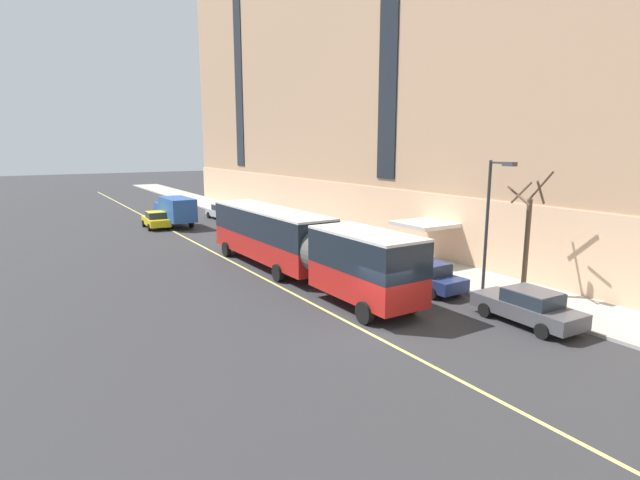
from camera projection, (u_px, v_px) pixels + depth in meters
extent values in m
plane|color=#303033|center=(380.00, 329.00, 20.90)|extent=(260.00, 260.00, 0.00)
cube|color=#ADA89E|center=(474.00, 280.00, 28.10)|extent=(4.48, 160.00, 0.15)
cube|color=tan|center=(638.00, 6.00, 27.03)|extent=(12.00, 110.00, 30.01)
cube|color=#E5B68D|center=(549.00, 249.00, 26.31)|extent=(0.14, 110.00, 4.40)
cube|color=silver|center=(425.00, 224.00, 31.92)|extent=(3.20, 3.40, 0.24)
cube|color=#1E232B|center=(389.00, 16.00, 35.12)|extent=(0.10, 2.00, 22.81)
cube|color=#1E232B|center=(238.00, 67.00, 58.09)|extent=(0.10, 2.00, 22.81)
cube|color=red|center=(270.00, 246.00, 31.51)|extent=(2.73, 11.78, 1.31)
cube|color=black|center=(270.00, 223.00, 31.23)|extent=(2.75, 11.78, 1.61)
cube|color=silver|center=(269.00, 210.00, 31.07)|extent=(2.76, 11.79, 0.12)
cube|color=#19232D|center=(233.00, 215.00, 36.16)|extent=(2.39, 0.11, 1.21)
cube|color=orange|center=(233.00, 204.00, 36.02)|extent=(1.82, 0.08, 0.28)
cube|color=black|center=(234.00, 240.00, 36.53)|extent=(2.55, 0.15, 0.24)
cube|color=white|center=(222.00, 238.00, 36.00)|extent=(0.28, 0.06, 0.18)
cube|color=white|center=(245.00, 235.00, 36.96)|extent=(0.28, 0.06, 0.18)
cylinder|color=#595651|center=(325.00, 252.00, 26.06)|extent=(2.48, 1.03, 2.47)
cube|color=red|center=(365.00, 282.00, 23.31)|extent=(2.67, 6.04, 1.31)
cube|color=black|center=(366.00, 252.00, 23.03)|extent=(2.68, 6.04, 1.61)
cube|color=silver|center=(366.00, 233.00, 22.87)|extent=(2.69, 6.04, 0.12)
cylinder|color=black|center=(226.00, 249.00, 34.38)|extent=(0.31, 1.00, 1.00)
cylinder|color=black|center=(261.00, 245.00, 35.75)|extent=(0.31, 1.00, 1.00)
cylinder|color=black|center=(278.00, 273.00, 28.04)|extent=(0.31, 1.00, 1.00)
cylinder|color=black|center=(317.00, 267.00, 29.41)|extent=(0.31, 1.00, 1.00)
cylinder|color=black|center=(365.00, 313.00, 21.40)|extent=(0.31, 1.00, 1.00)
cylinder|color=black|center=(410.00, 303.00, 22.76)|extent=(0.31, 1.00, 1.00)
cube|color=black|center=(339.00, 250.00, 33.54)|extent=(1.78, 4.58, 0.64)
cube|color=#232D38|center=(340.00, 242.00, 33.24)|extent=(1.56, 2.07, 0.56)
cube|color=black|center=(341.00, 237.00, 33.18)|extent=(1.52, 1.97, 0.04)
cylinder|color=black|center=(317.00, 252.00, 34.35)|extent=(0.22, 0.64, 0.64)
cylinder|color=black|center=(338.00, 249.00, 35.23)|extent=(0.22, 0.64, 0.64)
cylinder|color=black|center=(339.00, 260.00, 31.97)|extent=(0.22, 0.64, 0.64)
cylinder|color=black|center=(361.00, 257.00, 32.85)|extent=(0.22, 0.64, 0.64)
cube|color=silver|center=(275.00, 231.00, 41.05)|extent=(1.96, 4.60, 0.64)
cube|color=#232D38|center=(276.00, 224.00, 40.74)|extent=(1.66, 2.10, 0.56)
cube|color=silver|center=(276.00, 220.00, 40.69)|extent=(1.62, 2.00, 0.04)
cylinder|color=black|center=(259.00, 233.00, 41.88)|extent=(0.24, 0.65, 0.64)
cylinder|color=black|center=(278.00, 231.00, 42.74)|extent=(0.24, 0.65, 0.64)
cylinder|color=black|center=(273.00, 238.00, 39.48)|extent=(0.24, 0.65, 0.64)
cylinder|color=black|center=(293.00, 236.00, 40.34)|extent=(0.24, 0.65, 0.64)
cube|color=#B7B7BC|center=(222.00, 213.00, 51.55)|extent=(1.95, 4.76, 0.64)
cube|color=#232D38|center=(223.00, 208.00, 51.24)|extent=(1.67, 2.16, 0.56)
cube|color=#B7B7BC|center=(222.00, 205.00, 51.18)|extent=(1.63, 2.07, 0.04)
cylinder|color=black|center=(209.00, 215.00, 52.33)|extent=(0.24, 0.65, 0.64)
cylinder|color=black|center=(225.00, 214.00, 53.29)|extent=(0.24, 0.65, 0.64)
cylinder|color=black|center=(219.00, 219.00, 49.92)|extent=(0.24, 0.65, 0.64)
cylinder|color=black|center=(236.00, 217.00, 50.89)|extent=(0.24, 0.65, 0.64)
cube|color=#4C4C51|center=(245.00, 221.00, 46.32)|extent=(1.93, 4.41, 0.64)
cube|color=#232D38|center=(246.00, 215.00, 46.02)|extent=(1.63, 2.01, 0.56)
cube|color=#4C4C51|center=(246.00, 211.00, 45.96)|extent=(1.59, 1.92, 0.04)
cylinder|color=black|center=(231.00, 223.00, 47.11)|extent=(0.24, 0.65, 0.64)
cylinder|color=black|center=(248.00, 222.00, 47.95)|extent=(0.24, 0.65, 0.64)
cylinder|color=black|center=(241.00, 227.00, 44.81)|extent=(0.24, 0.65, 0.64)
cylinder|color=black|center=(259.00, 225.00, 45.65)|extent=(0.24, 0.65, 0.64)
cube|color=navy|center=(424.00, 278.00, 26.42)|extent=(1.91, 4.70, 0.64)
cube|color=#232D38|center=(427.00, 268.00, 26.12)|extent=(1.62, 2.14, 0.56)
cube|color=navy|center=(428.00, 262.00, 26.06)|extent=(1.58, 2.04, 0.04)
cylinder|color=black|center=(393.00, 280.00, 27.19)|extent=(0.24, 0.65, 0.64)
cylinder|color=black|center=(416.00, 276.00, 28.13)|extent=(0.24, 0.65, 0.64)
cylinder|color=black|center=(432.00, 293.00, 24.83)|extent=(0.24, 0.65, 0.64)
cylinder|color=black|center=(456.00, 288.00, 25.77)|extent=(0.24, 0.65, 0.64)
cube|color=#4C4C51|center=(526.00, 309.00, 21.39)|extent=(1.98, 4.82, 0.64)
cube|color=#232D38|center=(532.00, 297.00, 21.08)|extent=(1.66, 2.20, 0.56)
cube|color=#4C4C51|center=(533.00, 291.00, 21.02)|extent=(1.62, 2.10, 0.04)
cylinder|color=black|center=(485.00, 310.00, 22.29)|extent=(0.25, 0.65, 0.64)
cylinder|color=black|center=(512.00, 304.00, 23.14)|extent=(0.25, 0.65, 0.64)
cylinder|color=black|center=(542.00, 331.00, 19.77)|extent=(0.25, 0.65, 0.64)
cylinder|color=black|center=(570.00, 324.00, 20.62)|extent=(0.25, 0.65, 0.64)
cube|color=#285199|center=(177.00, 209.00, 46.05)|extent=(2.31, 4.78, 2.08)
cube|color=#285199|center=(167.00, 210.00, 48.96)|extent=(2.13, 1.75, 1.60)
cube|color=#1E2833|center=(164.00, 207.00, 49.63)|extent=(1.87, 0.12, 0.80)
cylinder|color=black|center=(157.00, 220.00, 48.55)|extent=(0.28, 0.85, 0.84)
cylinder|color=black|center=(178.00, 218.00, 49.67)|extent=(0.28, 0.85, 0.84)
cylinder|color=black|center=(169.00, 225.00, 45.27)|extent=(0.28, 0.85, 0.84)
cylinder|color=black|center=(191.00, 223.00, 46.39)|extent=(0.28, 0.85, 0.84)
cube|color=yellow|center=(156.00, 221.00, 46.06)|extent=(1.97, 4.29, 0.64)
cube|color=#232D38|center=(156.00, 215.00, 45.76)|extent=(1.67, 1.96, 0.56)
cube|color=yellow|center=(156.00, 212.00, 45.71)|extent=(1.63, 1.87, 0.04)
cylinder|color=black|center=(144.00, 223.00, 46.80)|extent=(0.24, 0.65, 0.64)
cylinder|color=black|center=(163.00, 222.00, 47.67)|extent=(0.24, 0.65, 0.64)
cylinder|color=black|center=(149.00, 227.00, 44.56)|extent=(0.24, 0.65, 0.64)
cylinder|color=black|center=(170.00, 226.00, 45.43)|extent=(0.24, 0.65, 0.64)
cylinder|color=brown|center=(526.00, 247.00, 24.82)|extent=(0.25, 0.25, 4.83)
cylinder|color=brown|center=(540.00, 187.00, 24.56)|extent=(0.20, 1.41, 1.61)
cylinder|color=brown|center=(521.00, 192.00, 24.85)|extent=(1.26, 0.31, 1.04)
cylinder|color=brown|center=(519.00, 196.00, 24.06)|extent=(0.38, 1.53, 0.87)
cylinder|color=brown|center=(541.00, 192.00, 23.95)|extent=(1.05, 0.34, 1.21)
cylinder|color=#2D2D30|center=(487.00, 228.00, 24.93)|extent=(0.16, 0.16, 6.70)
cylinder|color=#2D2D30|center=(500.00, 163.00, 23.86)|extent=(0.10, 1.10, 0.10)
cube|color=#3D3D3F|center=(510.00, 164.00, 23.41)|extent=(0.36, 0.60, 0.20)
cylinder|color=red|center=(383.00, 258.00, 32.16)|extent=(0.24, 0.24, 0.55)
sphere|color=silver|center=(383.00, 252.00, 32.10)|extent=(0.20, 0.20, 0.20)
cylinder|color=silver|center=(381.00, 257.00, 32.07)|extent=(0.10, 0.09, 0.09)
cylinder|color=silver|center=(385.00, 257.00, 32.24)|extent=(0.10, 0.09, 0.09)
cube|color=#E0D66B|center=(328.00, 312.00, 23.05)|extent=(0.16, 140.00, 0.01)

